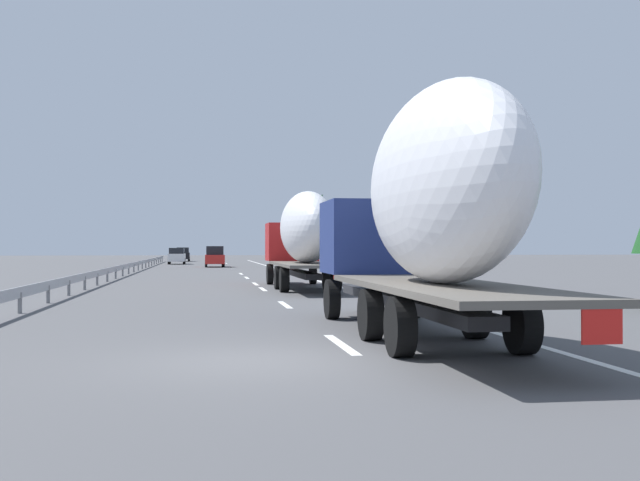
# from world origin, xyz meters

# --- Properties ---
(ground_plane) EXTENTS (260.00, 260.00, 0.00)m
(ground_plane) POSITION_xyz_m (40.00, 0.00, 0.00)
(ground_plane) COLOR #4C4C4F
(lane_stripe_0) EXTENTS (3.20, 0.20, 0.01)m
(lane_stripe_0) POSITION_xyz_m (2.00, -1.80, 0.00)
(lane_stripe_0) COLOR white
(lane_stripe_0) RESTS_ON ground_plane
(lane_stripe_1) EXTENTS (3.20, 0.20, 0.01)m
(lane_stripe_1) POSITION_xyz_m (12.50, -1.80, 0.00)
(lane_stripe_1) COLOR white
(lane_stripe_1) RESTS_ON ground_plane
(lane_stripe_2) EXTENTS (3.20, 0.20, 0.01)m
(lane_stripe_2) POSITION_xyz_m (22.03, -1.80, 0.00)
(lane_stripe_2) COLOR white
(lane_stripe_2) RESTS_ON ground_plane
(lane_stripe_3) EXTENTS (3.20, 0.20, 0.01)m
(lane_stripe_3) POSITION_xyz_m (27.11, -1.80, 0.00)
(lane_stripe_3) COLOR white
(lane_stripe_3) RESTS_ON ground_plane
(lane_stripe_4) EXTENTS (3.20, 0.20, 0.01)m
(lane_stripe_4) POSITION_xyz_m (35.24, -1.80, 0.00)
(lane_stripe_4) COLOR white
(lane_stripe_4) RESTS_ON ground_plane
(lane_stripe_5) EXTENTS (3.20, 0.20, 0.01)m
(lane_stripe_5) POSITION_xyz_m (42.47, -1.80, 0.00)
(lane_stripe_5) COLOR white
(lane_stripe_5) RESTS_ON ground_plane
(lane_stripe_6) EXTENTS (3.20, 0.20, 0.01)m
(lane_stripe_6) POSITION_xyz_m (60.60, -1.80, 0.00)
(lane_stripe_6) COLOR white
(lane_stripe_6) RESTS_ON ground_plane
(lane_stripe_7) EXTENTS (3.20, 0.20, 0.01)m
(lane_stripe_7) POSITION_xyz_m (59.83, -1.80, 0.00)
(lane_stripe_7) COLOR white
(lane_stripe_7) RESTS_ON ground_plane
(lane_stripe_8) EXTENTS (3.20, 0.20, 0.01)m
(lane_stripe_8) POSITION_xyz_m (78.30, -1.80, 0.00)
(lane_stripe_8) COLOR white
(lane_stripe_8) RESTS_ON ground_plane
(edge_line_right) EXTENTS (110.00, 0.20, 0.01)m
(edge_line_right) POSITION_xyz_m (45.00, -5.50, 0.00)
(edge_line_right) COLOR white
(edge_line_right) RESTS_ON ground_plane
(truck_lead) EXTENTS (12.97, 2.55, 4.30)m
(truck_lead) POSITION_xyz_m (21.86, -3.60, 2.46)
(truck_lead) COLOR #B21919
(truck_lead) RESTS_ON ground_plane
(truck_trailing) EXTENTS (13.25, 2.55, 4.94)m
(truck_trailing) POSITION_xyz_m (2.30, -3.60, 2.74)
(truck_trailing) COLOR navy
(truck_trailing) RESTS_ON ground_plane
(car_white_van) EXTENTS (4.38, 1.85, 1.80)m
(car_white_van) POSITION_xyz_m (74.90, 3.75, 0.92)
(car_white_van) COLOR white
(car_white_van) RESTS_ON ground_plane
(car_black_suv) EXTENTS (4.01, 1.76, 1.84)m
(car_black_suv) POSITION_xyz_m (91.94, 3.49, 0.93)
(car_black_suv) COLOR black
(car_black_suv) RESTS_ON ground_plane
(car_red_compact) EXTENTS (4.37, 1.83, 1.98)m
(car_red_compact) POSITION_xyz_m (61.76, -0.23, 0.98)
(car_red_compact) COLOR red
(car_red_compact) RESTS_ON ground_plane
(road_sign) EXTENTS (0.10, 0.90, 2.94)m
(road_sign) POSITION_xyz_m (36.49, -6.70, 2.05)
(road_sign) COLOR gray
(road_sign) RESTS_ON ground_plane
(tree_1) EXTENTS (3.71, 3.71, 5.47)m
(tree_1) POSITION_xyz_m (64.42, -9.71, 3.53)
(tree_1) COLOR #472D19
(tree_1) RESTS_ON ground_plane
(tree_2) EXTENTS (3.47, 3.47, 7.68)m
(tree_2) POSITION_xyz_m (70.93, -11.95, 4.78)
(tree_2) COLOR #472D19
(tree_2) RESTS_ON ground_plane
(tree_3) EXTENTS (3.18, 3.18, 5.79)m
(tree_3) POSITION_xyz_m (50.82, -12.96, 3.64)
(tree_3) COLOR #472D19
(tree_3) RESTS_ON ground_plane
(guardrail_median) EXTENTS (94.00, 0.10, 0.76)m
(guardrail_median) POSITION_xyz_m (43.00, 6.00, 0.58)
(guardrail_median) COLOR #9EA0A5
(guardrail_median) RESTS_ON ground_plane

